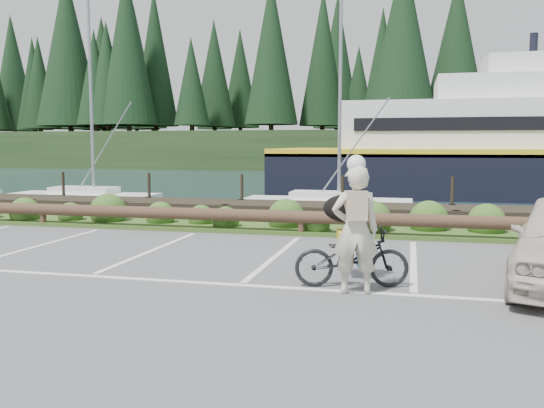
% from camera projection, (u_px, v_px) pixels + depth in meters
% --- Properties ---
extents(ground, '(72.00, 72.00, 0.00)m').
position_uv_depth(ground, '(248.00, 279.00, 9.27)').
color(ground, '#505052').
extents(harbor_backdrop, '(170.00, 160.00, 30.00)m').
position_uv_depth(harbor_backdrop, '(396.00, 159.00, 85.09)').
color(harbor_backdrop, '#182E3A').
rests_on(harbor_backdrop, ground).
extents(vegetation_strip, '(34.00, 1.60, 0.10)m').
position_uv_depth(vegetation_strip, '(306.00, 229.00, 14.39)').
color(vegetation_strip, '#3D5B21').
rests_on(vegetation_strip, ground).
extents(log_rail, '(32.00, 0.30, 0.60)m').
position_uv_depth(log_rail, '(301.00, 236.00, 13.72)').
color(log_rail, '#443021').
rests_on(log_rail, ground).
extents(bicycle, '(1.82, 0.96, 0.91)m').
position_uv_depth(bicycle, '(352.00, 257.00, 8.75)').
color(bicycle, black).
rests_on(bicycle, ground).
extents(cyclist, '(0.76, 0.58, 1.87)m').
position_uv_depth(cyclist, '(355.00, 230.00, 8.30)').
color(cyclist, beige).
rests_on(cyclist, ground).
extents(dog, '(0.56, 0.88, 0.47)m').
position_uv_depth(dog, '(348.00, 208.00, 9.23)').
color(dog, black).
rests_on(dog, bicycle).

